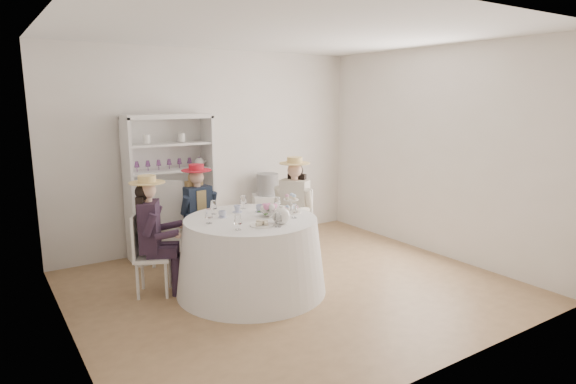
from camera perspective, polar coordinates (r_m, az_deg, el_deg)
ground at (r=5.43m, az=0.59°, el=-11.12°), size 4.50×4.50×0.00m
ceiling at (r=5.06m, az=0.66°, el=18.46°), size 4.50×4.50×0.00m
wall_back at (r=6.81m, az=-8.86°, el=5.06°), size 4.50×0.00×4.50m
wall_front at (r=3.61m, az=18.64°, el=-0.70°), size 4.50×0.00×4.50m
wall_left at (r=4.26m, az=-25.36°, el=0.53°), size 0.00×4.50×4.50m
wall_right at (r=6.59m, az=17.13°, el=4.50°), size 0.00×4.50×4.50m
tea_table at (r=5.20m, az=-4.38°, el=-7.44°), size 1.60×1.60×0.81m
hutch at (r=6.44m, az=-13.70°, el=-1.72°), size 1.24×0.78×1.85m
side_table at (r=7.10m, az=-2.42°, el=-2.94°), size 0.55×0.55×0.66m
hatbox at (r=7.00m, az=-2.45°, el=0.92°), size 0.37×0.37×0.32m
guest_left at (r=5.20m, az=-15.84°, el=-4.16°), size 0.54×0.49×1.28m
guest_mid at (r=5.93m, az=-10.54°, el=-2.06°), size 0.47×0.49×1.27m
guest_right at (r=5.97m, az=0.69°, el=-1.43°), size 0.57×0.53×1.34m
spare_chair at (r=6.11m, az=-14.07°, el=-3.14°), size 0.60×0.60×1.09m
teacup_a at (r=5.14m, az=-7.79°, el=-2.67°), size 0.10×0.10×0.06m
teacup_b at (r=5.35m, az=-6.04°, el=-2.04°), size 0.08×0.08×0.07m
teacup_c at (r=5.36m, az=-3.35°, el=-1.98°), size 0.12×0.12×0.07m
flower_bowl at (r=5.17m, az=-2.17°, el=-2.56°), size 0.26×0.26×0.05m
flower_arrangement at (r=5.14m, az=-2.16°, el=-1.92°), size 0.19×0.18×0.07m
table_teapot at (r=4.84m, az=-0.81°, el=-2.82°), size 0.26×0.18×0.19m
sandwich_plate at (r=4.78m, az=-3.11°, el=-3.85°), size 0.24×0.24×0.05m
cupcake_stand at (r=5.30m, az=0.35°, el=-1.66°), size 0.22×0.22×0.21m
stemware_set at (r=5.07m, az=-4.46°, el=-2.29°), size 0.96×0.97×0.15m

